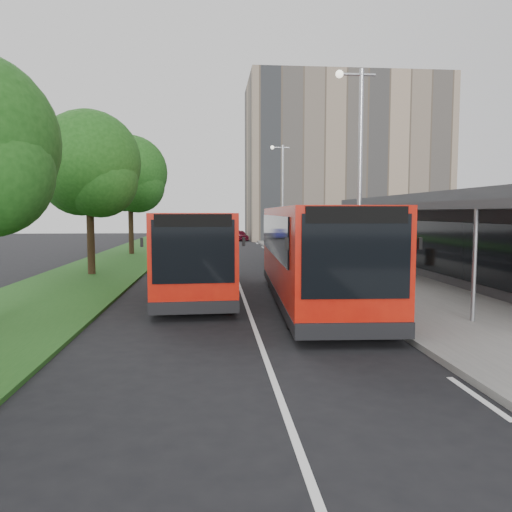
{
  "coord_description": "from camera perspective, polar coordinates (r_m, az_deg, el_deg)",
  "views": [
    {
      "loc": [
        -1.09,
        -15.74,
        3.08
      ],
      "look_at": [
        0.47,
        2.27,
        1.5
      ],
      "focal_mm": 35.0,
      "sensor_mm": 36.0,
      "label": 1
    }
  ],
  "objects": [
    {
      "name": "ground",
      "position": [
        16.08,
        -0.96,
        -6.05
      ],
      "size": [
        120.0,
        120.0,
        0.0
      ],
      "primitive_type": "plane",
      "color": "black",
      "rests_on": "ground"
    },
    {
      "name": "pavement",
      "position": [
        36.56,
        6.26,
        0.25
      ],
      "size": [
        5.0,
        80.0,
        0.15
      ],
      "primitive_type": "cube",
      "color": "slate",
      "rests_on": "ground"
    },
    {
      "name": "grass_verge",
      "position": [
        36.35,
        -14.28,
        0.06
      ],
      "size": [
        5.0,
        80.0,
        0.1
      ],
      "primitive_type": "cube",
      "color": "#1C4B18",
      "rests_on": "ground"
    },
    {
      "name": "lane_centre_line",
      "position": [
        30.92,
        -2.89,
        -0.72
      ],
      "size": [
        0.12,
        70.0,
        0.01
      ],
      "primitive_type": "cube",
      "color": "silver",
      "rests_on": "ground"
    },
    {
      "name": "kerb_dashes",
      "position": [
        35.15,
        2.25,
        -0.02
      ],
      "size": [
        0.12,
        56.0,
        0.01
      ],
      "color": "silver",
      "rests_on": "ground"
    },
    {
      "name": "office_block",
      "position": [
        59.97,
        9.83,
        10.59
      ],
      "size": [
        22.0,
        12.0,
        18.0
      ],
      "primitive_type": "cube",
      "color": "tan",
      "rests_on": "ground"
    },
    {
      "name": "station_building",
      "position": [
        26.6,
        21.77,
        2.4
      ],
      "size": [
        7.7,
        26.0,
        4.0
      ],
      "color": "#313133",
      "rests_on": "ground"
    },
    {
      "name": "tree_mid",
      "position": [
        25.58,
        -18.57,
        9.36
      ],
      "size": [
        4.96,
        4.96,
        7.96
      ],
      "color": "black",
      "rests_on": "ground"
    },
    {
      "name": "tree_far",
      "position": [
        37.35,
        -14.22,
        8.64
      ],
      "size": [
        5.35,
        5.35,
        8.6
      ],
      "color": "black",
      "rests_on": "ground"
    },
    {
      "name": "lamp_post_near",
      "position": [
        18.56,
        11.55,
        9.95
      ],
      "size": [
        1.44,
        0.28,
        8.0
      ],
      "color": "#95979D",
      "rests_on": "pavement"
    },
    {
      "name": "lamp_post_far",
      "position": [
        38.14,
        2.94,
        7.45
      ],
      "size": [
        1.44,
        0.28,
        8.0
      ],
      "color": "#95979D",
      "rests_on": "pavement"
    },
    {
      "name": "bus_main",
      "position": [
        16.83,
        6.71,
        0.14
      ],
      "size": [
        3.41,
        11.58,
        3.25
      ],
      "rotation": [
        0.0,
        0.0,
        -0.04
      ],
      "color": "red",
      "rests_on": "ground"
    },
    {
      "name": "bus_second",
      "position": [
        19.39,
        -7.27,
        0.49
      ],
      "size": [
        3.26,
        10.95,
        3.07
      ],
      "rotation": [
        0.0,
        0.0,
        0.05
      ],
      "color": "red",
      "rests_on": "ground"
    },
    {
      "name": "litter_bin",
      "position": [
        27.73,
        9.76,
        -0.16
      ],
      "size": [
        0.58,
        0.58,
        0.94
      ],
      "primitive_type": "cylinder",
      "rotation": [
        0.0,
        0.0,
        -0.12
      ],
      "color": "#312114",
      "rests_on": "pavement"
    },
    {
      "name": "bollard",
      "position": [
        35.47,
        5.62,
        0.94
      ],
      "size": [
        0.14,
        0.14,
        0.87
      ],
      "primitive_type": "cylinder",
      "rotation": [
        0.0,
        0.0,
        0.0
      ],
      "color": "#E4A80C",
      "rests_on": "pavement"
    },
    {
      "name": "car_near",
      "position": [
        54.89,
        -1.92,
        2.39
      ],
      "size": [
        2.11,
        3.68,
        1.18
      ],
      "primitive_type": "imported",
      "rotation": [
        0.0,
        0.0,
        0.22
      ],
      "color": "maroon",
      "rests_on": "ground"
    },
    {
      "name": "car_far",
      "position": [
        59.07,
        -5.25,
        2.54
      ],
      "size": [
        1.33,
        3.52,
        1.15
      ],
      "primitive_type": "imported",
      "rotation": [
        0.0,
        0.0,
        0.03
      ],
      "color": "navy",
      "rests_on": "ground"
    }
  ]
}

